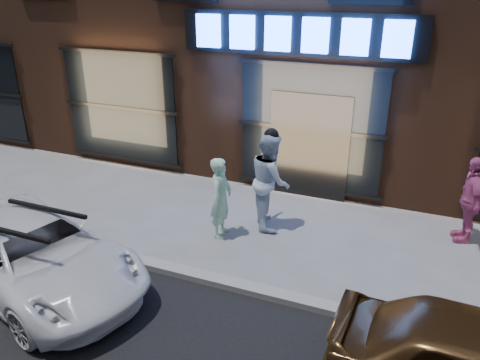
# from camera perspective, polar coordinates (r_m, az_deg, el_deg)

# --- Properties ---
(ground) EXTENTS (90.00, 90.00, 0.00)m
(ground) POSITION_cam_1_polar(r_m,az_deg,el_deg) (7.82, 0.54, -13.31)
(ground) COLOR slate
(ground) RESTS_ON ground
(curb) EXTENTS (60.00, 0.25, 0.12)m
(curb) POSITION_cam_1_polar(r_m,az_deg,el_deg) (7.79, 0.54, -12.96)
(curb) COLOR gray
(curb) RESTS_ON ground
(man_bowtie) EXTENTS (0.43, 0.61, 1.61)m
(man_bowtie) POSITION_cam_1_polar(r_m,az_deg,el_deg) (8.97, -2.32, -2.16)
(man_bowtie) COLOR #BFFBDD
(man_bowtie) RESTS_ON ground
(man_cap) EXTENTS (1.09, 1.18, 1.96)m
(man_cap) POSITION_cam_1_polar(r_m,az_deg,el_deg) (9.30, 3.70, -0.02)
(man_cap) COLOR silver
(man_cap) RESTS_ON ground
(passerby) EXTENTS (0.57, 1.05, 1.71)m
(passerby) POSITION_cam_1_polar(r_m,az_deg,el_deg) (9.78, 26.24, -2.16)
(passerby) COLOR #C85289
(passerby) RESTS_ON ground
(white_suv) EXTENTS (4.58, 3.06, 1.17)m
(white_suv) POSITION_cam_1_polar(r_m,az_deg,el_deg) (8.32, -23.73, -8.28)
(white_suv) COLOR white
(white_suv) RESTS_ON ground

